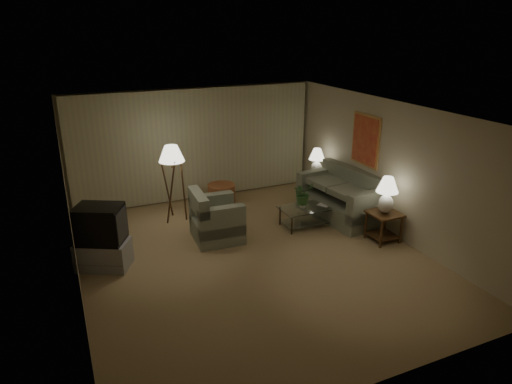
% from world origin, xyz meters
% --- Properties ---
extents(ground, '(7.00, 7.00, 0.00)m').
position_xyz_m(ground, '(0.00, 0.00, 0.00)').
color(ground, '#A28759').
rests_on(ground, ground).
extents(room_shell, '(6.04, 7.02, 2.72)m').
position_xyz_m(room_shell, '(0.02, 1.51, 1.75)').
color(room_shell, '#BDAF91').
rests_on(room_shell, ground).
extents(sofa, '(2.16, 1.43, 0.86)m').
position_xyz_m(sofa, '(2.50, 0.94, 0.43)').
color(sofa, gray).
rests_on(sofa, ground).
extents(armchair, '(1.08, 1.03, 0.81)m').
position_xyz_m(armchair, '(-0.34, 1.02, 0.41)').
color(armchair, gray).
rests_on(armchair, ground).
extents(side_table_near, '(0.58, 0.58, 0.60)m').
position_xyz_m(side_table_near, '(2.65, -0.41, 0.42)').
color(side_table_near, '#37210F').
rests_on(side_table_near, ground).
extents(side_table_far, '(0.52, 0.44, 0.60)m').
position_xyz_m(side_table_far, '(2.65, 2.19, 0.40)').
color(side_table_far, '#37210F').
rests_on(side_table_far, ground).
extents(table_lamp_near, '(0.43, 0.43, 0.74)m').
position_xyz_m(table_lamp_near, '(2.65, -0.41, 1.04)').
color(table_lamp_near, white).
rests_on(table_lamp_near, side_table_near).
extents(table_lamp_far, '(0.39, 0.39, 0.67)m').
position_xyz_m(table_lamp_far, '(2.65, 2.19, 0.99)').
color(table_lamp_far, white).
rests_on(table_lamp_far, side_table_far).
extents(coffee_table, '(1.23, 0.67, 0.41)m').
position_xyz_m(coffee_table, '(1.67, 0.84, 0.28)').
color(coffee_table, silver).
rests_on(coffee_table, ground).
extents(tv_cabinet, '(1.35, 1.29, 0.50)m').
position_xyz_m(tv_cabinet, '(-2.55, 0.74, 0.25)').
color(tv_cabinet, '#A7A7A9').
rests_on(tv_cabinet, ground).
extents(crt_tv, '(1.23, 1.20, 0.67)m').
position_xyz_m(crt_tv, '(-2.55, 0.74, 0.83)').
color(crt_tv, black).
rests_on(crt_tv, tv_cabinet).
extents(floor_lamp, '(0.55, 0.55, 1.68)m').
position_xyz_m(floor_lamp, '(-0.86, 2.29, 0.88)').
color(floor_lamp, '#37210F').
rests_on(floor_lamp, ground).
extents(ottoman, '(0.70, 0.70, 0.44)m').
position_xyz_m(ottoman, '(0.43, 2.89, 0.22)').
color(ottoman, '#B0673B').
rests_on(ottoman, ground).
extents(vase, '(0.14, 0.14, 0.15)m').
position_xyz_m(vase, '(1.52, 0.84, 0.49)').
color(vase, white).
rests_on(vase, coffee_table).
extents(flowers, '(0.48, 0.43, 0.48)m').
position_xyz_m(flowers, '(1.52, 0.84, 0.80)').
color(flowers, '#3B7031').
rests_on(flowers, vase).
extents(book, '(0.27, 0.30, 0.02)m').
position_xyz_m(book, '(1.92, 0.74, 0.42)').
color(book, olive).
rests_on(book, coffee_table).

